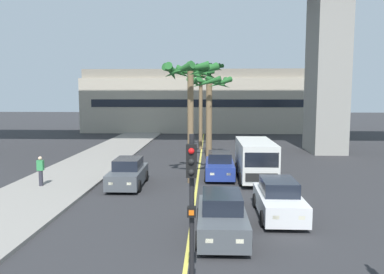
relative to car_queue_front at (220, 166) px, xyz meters
name	(u,v)px	position (x,y,z in m)	size (l,w,h in m)	color
sidewalk_left	(24,202)	(-9.34, -6.23, -0.65)	(4.80, 80.00, 0.15)	gray
lane_stripe_center	(199,171)	(-1.34, 1.77, -0.72)	(0.14, 56.00, 0.01)	#DBCC4C
pier_building_backdrop	(204,101)	(-1.34, 30.25, 3.44)	(32.93, 8.04, 8.45)	#BCB29E
car_queue_front	(220,166)	(0.00, 0.00, 0.00)	(1.84, 4.11, 1.56)	navy
car_queue_second	(222,217)	(-0.19, -9.90, 0.00)	(1.86, 4.11, 1.56)	#4C5156
car_queue_third	(128,173)	(-5.18, -2.56, 0.00)	(1.88, 4.12, 1.56)	#4C5156
car_queue_fourth	(279,200)	(2.27, -7.56, 0.00)	(1.85, 4.11, 1.56)	white
delivery_van	(255,159)	(2.11, -0.71, 0.57)	(2.18, 5.26, 2.36)	silver
traffic_light_median_near	(192,198)	(-1.07, -14.63, 1.99)	(0.24, 0.37, 4.20)	black
palm_tree_near_median	(201,83)	(-1.45, 12.17, 5.41)	(2.69, 2.74, 7.53)	brown
palm_tree_mid_median	(191,82)	(-1.70, -1.61, 5.10)	(3.34, 3.32, 6.99)	brown
palm_tree_far_median	(209,94)	(-0.66, 6.35, 4.46)	(3.57, 3.65, 6.60)	brown
palm_tree_farthest_median	(209,77)	(-0.67, 18.23, 6.28)	(3.15, 3.20, 8.50)	brown
pedestrian_near_crosswalk	(41,170)	(-9.83, -3.28, 0.28)	(0.34, 0.22, 1.62)	#2D2D38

